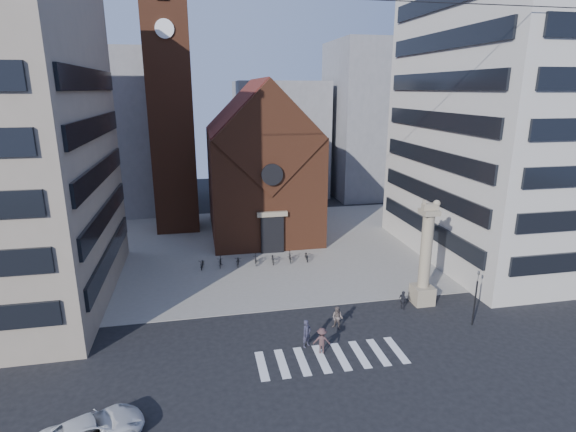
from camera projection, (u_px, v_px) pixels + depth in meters
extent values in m
plane|color=black|center=(312.00, 335.00, 31.88)|extent=(120.00, 120.00, 0.00)
cube|color=gray|center=(269.00, 246.00, 49.79)|extent=(46.00, 30.00, 0.05)
cube|color=brown|center=(261.00, 183.00, 53.81)|extent=(12.00, 16.00, 12.00)
cube|color=maroon|center=(260.00, 132.00, 52.55)|extent=(12.00, 15.40, 12.00)
cube|color=brown|center=(271.00, 139.00, 44.68)|extent=(11.76, 0.50, 11.76)
cylinder|color=black|center=(272.00, 175.00, 45.21)|extent=(2.20, 0.30, 2.20)
cube|color=black|center=(272.00, 235.00, 47.22)|extent=(2.40, 0.30, 4.00)
cube|color=tan|center=(272.00, 214.00, 46.55)|extent=(3.20, 0.40, 0.50)
cube|color=brown|center=(171.00, 105.00, 52.28)|extent=(5.00, 5.00, 30.00)
cylinder|color=white|center=(164.00, 29.00, 47.65)|extent=(2.00, 0.20, 2.00)
cube|color=#B4ADA3|center=(524.00, 98.00, 43.40)|extent=(18.00, 22.00, 32.00)
cube|color=gray|center=(104.00, 132.00, 62.79)|extent=(16.00, 14.00, 22.00)
cube|color=gray|center=(280.00, 139.00, 73.00)|extent=(14.00, 12.00, 18.00)
cube|color=gray|center=(380.00, 120.00, 72.40)|extent=(16.00, 14.00, 24.00)
cube|color=tan|center=(422.00, 295.00, 36.40)|extent=(1.60, 1.60, 1.50)
cylinder|color=tan|center=(426.00, 251.00, 35.38)|extent=(0.90, 0.90, 6.00)
cube|color=tan|center=(429.00, 212.00, 34.51)|extent=(1.30, 1.30, 0.40)
cube|color=tan|center=(430.00, 207.00, 34.40)|extent=(1.20, 0.50, 0.55)
sphere|color=tan|center=(437.00, 203.00, 34.43)|extent=(0.56, 0.56, 0.56)
cube|color=tan|center=(424.00, 202.00, 34.19)|extent=(0.25, 0.15, 0.35)
cylinder|color=black|center=(475.00, 303.00, 32.74)|extent=(0.12, 0.12, 3.50)
imported|color=black|center=(478.00, 276.00, 32.15)|extent=(0.13, 0.16, 0.80)
imported|color=silver|center=(91.00, 431.00, 21.95)|extent=(5.52, 4.11, 1.39)
imported|color=#2C2C3D|center=(307.00, 333.00, 30.17)|extent=(0.86, 0.79, 1.96)
imported|color=#665852|center=(337.00, 318.00, 32.49)|extent=(1.05, 1.02, 1.70)
imported|color=#24252C|center=(403.00, 300.00, 35.36)|extent=(0.55, 0.97, 1.56)
imported|color=#442D2E|center=(322.00, 341.00, 29.48)|extent=(1.29, 0.93, 1.79)
imported|color=black|center=(202.00, 264.00, 43.48)|extent=(0.82, 1.83, 0.93)
imported|color=black|center=(220.00, 262.00, 43.79)|extent=(0.68, 1.76, 1.03)
imported|color=black|center=(238.00, 261.00, 44.14)|extent=(0.82, 1.83, 0.93)
imported|color=black|center=(256.00, 259.00, 44.46)|extent=(0.68, 1.76, 1.03)
imported|color=black|center=(273.00, 258.00, 44.80)|extent=(0.82, 1.83, 0.93)
imported|color=black|center=(290.00, 257.00, 45.12)|extent=(0.68, 1.76, 1.03)
imported|color=black|center=(307.00, 256.00, 45.46)|extent=(0.82, 1.83, 0.93)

